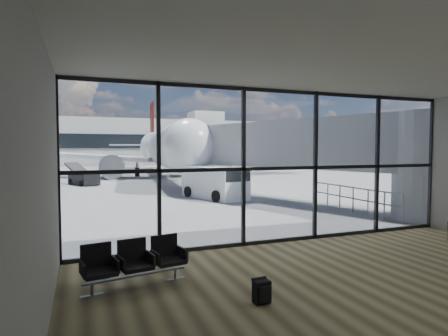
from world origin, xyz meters
TOP-DOWN VIEW (x-y plane):
  - ground at (0.00, 40.00)m, footprint 220.00×220.00m
  - lounge_shell at (0.00, -4.80)m, footprint 12.02×8.01m
  - glass_curtain_wall at (0.00, 0.00)m, footprint 12.10×0.12m
  - jet_bridge at (4.90, 7.07)m, footprint 8.00×16.50m
  - apron_railing at (5.60, 3.50)m, footprint 0.06×5.46m
  - far_terminal at (-0.59, 61.97)m, footprint 80.00×12.20m
  - tree_5 at (-15.00, 72.00)m, footprint 6.27×6.27m
  - seating_row at (-4.51, -2.02)m, footprint 2.09×0.92m
  - backpack at (-2.50, -3.75)m, footprint 0.31×0.29m
  - airliner at (2.51, 28.67)m, footprint 30.96×35.97m
  - service_van at (1.52, 9.89)m, footprint 2.90×4.39m
  - belt_loader at (-5.34, 20.79)m, footprint 2.60×3.79m
  - traffic_cone_a at (2.76, 12.53)m, footprint 0.36×0.36m
  - traffic_cone_c at (4.84, 17.00)m, footprint 0.38×0.38m

SIDE VIEW (x-z plane):
  - ground at x=0.00m, z-range 0.00..0.00m
  - backpack at x=-2.50m, z-range -0.01..0.44m
  - traffic_cone_a at x=2.76m, z-range -0.01..0.51m
  - traffic_cone_c at x=4.84m, z-range -0.01..0.53m
  - seating_row at x=-4.51m, z-range 0.05..0.98m
  - belt_loader at x=-5.34m, z-range -0.27..1.39m
  - apron_railing at x=5.60m, z-range 0.16..1.27m
  - service_van at x=1.52m, z-range 0.02..1.78m
  - glass_curtain_wall at x=0.00m, z-range 0.00..4.50m
  - lounge_shell at x=0.00m, z-range 0.40..4.91m
  - jet_bridge at x=4.90m, z-range 0.59..4.92m
  - airliner at x=2.51m, z-range -1.81..7.46m
  - far_terminal at x=-0.59m, z-range -1.29..9.71m
  - tree_5 at x=-15.00m, z-range 1.36..10.39m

